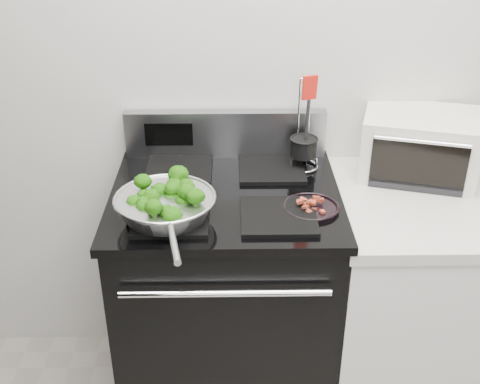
{
  "coord_description": "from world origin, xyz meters",
  "views": [
    {
      "loc": [
        -0.28,
        -0.4,
        1.94
      ],
      "look_at": [
        -0.25,
        1.36,
        0.98
      ],
      "focal_mm": 45.0,
      "sensor_mm": 36.0,
      "label": 1
    }
  ],
  "objects_px": {
    "skillet": "(165,205)",
    "bacon_plate": "(311,205)",
    "gas_range": "(227,299)",
    "toaster_oven": "(419,145)",
    "utensil_holder": "(303,152)"
  },
  "relations": [
    {
      "from": "utensil_holder",
      "to": "toaster_oven",
      "type": "distance_m",
      "value": 0.43
    },
    {
      "from": "gas_range",
      "to": "utensil_holder",
      "type": "height_order",
      "value": "utensil_holder"
    },
    {
      "from": "gas_range",
      "to": "utensil_holder",
      "type": "distance_m",
      "value": 0.63
    },
    {
      "from": "utensil_holder",
      "to": "toaster_oven",
      "type": "xyz_separation_m",
      "value": [
        0.43,
        0.01,
        0.02
      ]
    },
    {
      "from": "skillet",
      "to": "toaster_oven",
      "type": "relative_size",
      "value": 1.07
    },
    {
      "from": "toaster_oven",
      "to": "gas_range",
      "type": "bearing_deg",
      "value": -148.87
    },
    {
      "from": "skillet",
      "to": "bacon_plate",
      "type": "bearing_deg",
      "value": -3.91
    },
    {
      "from": "gas_range",
      "to": "toaster_oven",
      "type": "relative_size",
      "value": 2.39
    },
    {
      "from": "utensil_holder",
      "to": "skillet",
      "type": "bearing_deg",
      "value": -158.36
    },
    {
      "from": "gas_range",
      "to": "bacon_plate",
      "type": "relative_size",
      "value": 6.15
    },
    {
      "from": "gas_range",
      "to": "skillet",
      "type": "bearing_deg",
      "value": -136.43
    },
    {
      "from": "gas_range",
      "to": "skillet",
      "type": "height_order",
      "value": "gas_range"
    },
    {
      "from": "toaster_oven",
      "to": "utensil_holder",
      "type": "bearing_deg",
      "value": -163.14
    },
    {
      "from": "skillet",
      "to": "bacon_plate",
      "type": "xyz_separation_m",
      "value": [
        0.47,
        0.06,
        -0.03
      ]
    },
    {
      "from": "gas_range",
      "to": "skillet",
      "type": "xyz_separation_m",
      "value": [
        -0.19,
        -0.18,
        0.51
      ]
    }
  ]
}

